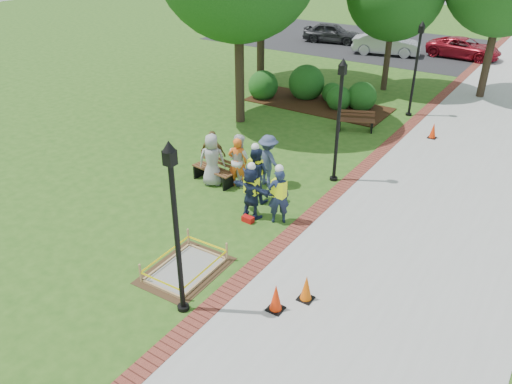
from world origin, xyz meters
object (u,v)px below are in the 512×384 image
Objects in this scene: lamp_near at (175,219)px; hivis_worker_a at (252,190)px; wet_concrete_pad at (185,263)px; bench_near at (214,175)px; cone_front at (276,298)px; hivis_worker_c at (255,173)px; hivis_worker_b at (279,194)px.

hivis_worker_a is at bearing 103.08° from lamp_near.
wet_concrete_pad is 5.04m from bench_near.
hivis_worker_c is at bearing 128.89° from cone_front.
hivis_worker_c is (-0.58, 4.13, 0.75)m from wet_concrete_pad.
lamp_near is 2.33× the size of hivis_worker_a.
hivis_worker_b is at bearing 77.82° from wet_concrete_pad.
lamp_near is at bearing -147.29° from cone_front.
cone_front is 0.39× the size of hivis_worker_b.
hivis_worker_a is 0.96× the size of hivis_worker_b.
hivis_worker_c reaches higher than cone_front.
bench_near is 2.26× the size of cone_front.
hivis_worker_b is (0.73, 3.40, 0.71)m from wet_concrete_pad.
wet_concrete_pad is 3.19× the size of cone_front.
hivis_worker_a is 1.04m from hivis_worker_c.
bench_near is 6.80m from cone_front.
cone_front is 4.30m from hivis_worker_a.
hivis_worker_a is 0.92× the size of hivis_worker_c.
lamp_near is 4.80m from hivis_worker_b.
wet_concrete_pad is 4.24m from hivis_worker_c.
bench_near is 0.91× the size of hivis_worker_a.
lamp_near is (0.91, -1.14, 2.25)m from wet_concrete_pad.
hivis_worker_a is at bearing -26.26° from bench_near.
hivis_worker_b is 1.50m from hivis_worker_c.
lamp_near reaches higher than bench_near.
hivis_worker_a is at bearing 91.77° from wet_concrete_pad.
cone_front is at bearing 32.71° from lamp_near.
lamp_near is at bearing -76.92° from hivis_worker_a.
bench_near is at bearing 172.32° from hivis_worker_c.
cone_front is (5.21, -4.36, 0.08)m from bench_near.
wet_concrete_pad is at bearing -82.02° from hivis_worker_c.
cone_front is 0.17× the size of lamp_near.
wet_concrete_pad is at bearing 128.69° from lamp_near.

